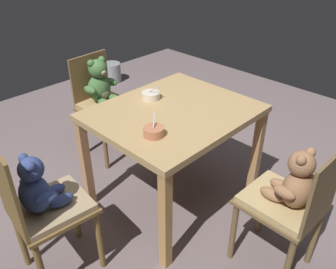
{
  "coord_description": "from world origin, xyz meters",
  "views": [
    {
      "loc": [
        -1.48,
        -1.4,
        1.8
      ],
      "look_at": [
        0.0,
        0.05,
        0.54
      ],
      "focal_mm": 37.25,
      "sensor_mm": 36.0,
      "label": 1
    }
  ],
  "objects_px": {
    "teddy_chair_far_center": "(102,94)",
    "teddy_chair_near_front": "(291,195)",
    "porridge_bowl_cream_far_center": "(151,95)",
    "porridge_bowl_terracotta_near_left": "(154,131)",
    "teddy_chair_near_left": "(41,200)",
    "dining_table": "(173,122)",
    "metal_pail": "(111,72)"
  },
  "relations": [
    {
      "from": "teddy_chair_far_center",
      "to": "porridge_bowl_cream_far_center",
      "type": "relative_size",
      "value": 6.43
    },
    {
      "from": "teddy_chair_near_front",
      "to": "porridge_bowl_terracotta_near_left",
      "type": "distance_m",
      "value": 0.83
    },
    {
      "from": "teddy_chair_far_center",
      "to": "porridge_bowl_terracotta_near_left",
      "type": "bearing_deg",
      "value": -22.31
    },
    {
      "from": "teddy_chair_near_left",
      "to": "teddy_chair_near_front",
      "type": "relative_size",
      "value": 1.08
    },
    {
      "from": "teddy_chair_near_front",
      "to": "metal_pail",
      "type": "height_order",
      "value": "teddy_chair_near_front"
    },
    {
      "from": "dining_table",
      "to": "metal_pail",
      "type": "bearing_deg",
      "value": 63.17
    },
    {
      "from": "porridge_bowl_cream_far_center",
      "to": "metal_pail",
      "type": "distance_m",
      "value": 2.29
    },
    {
      "from": "metal_pail",
      "to": "teddy_chair_near_front",
      "type": "bearing_deg",
      "value": -109.75
    },
    {
      "from": "porridge_bowl_terracotta_near_left",
      "to": "teddy_chair_far_center",
      "type": "bearing_deg",
      "value": 70.76
    },
    {
      "from": "teddy_chair_far_center",
      "to": "teddy_chair_near_front",
      "type": "distance_m",
      "value": 1.74
    },
    {
      "from": "teddy_chair_near_front",
      "to": "dining_table",
      "type": "bearing_deg",
      "value": 1.54
    },
    {
      "from": "teddy_chair_far_center",
      "to": "teddy_chair_near_front",
      "type": "bearing_deg",
      "value": -4.32
    },
    {
      "from": "porridge_bowl_terracotta_near_left",
      "to": "metal_pail",
      "type": "relative_size",
      "value": 0.49
    },
    {
      "from": "teddy_chair_near_left",
      "to": "porridge_bowl_terracotta_near_left",
      "type": "xyz_separation_m",
      "value": [
        0.64,
        -0.19,
        0.23
      ]
    },
    {
      "from": "dining_table",
      "to": "teddy_chair_near_left",
      "type": "relative_size",
      "value": 1.09
    },
    {
      "from": "dining_table",
      "to": "teddy_chair_near_front",
      "type": "distance_m",
      "value": 0.88
    },
    {
      "from": "teddy_chair_near_front",
      "to": "porridge_bowl_cream_far_center",
      "type": "relative_size",
      "value": 6.4
    },
    {
      "from": "teddy_chair_far_center",
      "to": "porridge_bowl_terracotta_near_left",
      "type": "xyz_separation_m",
      "value": [
        -0.35,
        -1.01,
        0.2
      ]
    },
    {
      "from": "teddy_chair_near_front",
      "to": "porridge_bowl_cream_far_center",
      "type": "xyz_separation_m",
      "value": [
        0.01,
        1.11,
        0.22
      ]
    },
    {
      "from": "teddy_chair_near_front",
      "to": "porridge_bowl_cream_far_center",
      "type": "bearing_deg",
      "value": 0.63
    },
    {
      "from": "teddy_chair_near_left",
      "to": "porridge_bowl_cream_far_center",
      "type": "distance_m",
      "value": 1.01
    },
    {
      "from": "teddy_chair_near_left",
      "to": "porridge_bowl_cream_far_center",
      "type": "relative_size",
      "value": 6.89
    },
    {
      "from": "teddy_chair_near_left",
      "to": "teddy_chair_near_front",
      "type": "height_order",
      "value": "teddy_chair_near_left"
    },
    {
      "from": "teddy_chair_near_left",
      "to": "metal_pail",
      "type": "bearing_deg",
      "value": 51.51
    },
    {
      "from": "dining_table",
      "to": "teddy_chair_far_center",
      "type": "height_order",
      "value": "teddy_chair_far_center"
    },
    {
      "from": "metal_pail",
      "to": "teddy_chair_far_center",
      "type": "bearing_deg",
      "value": -129.29
    },
    {
      "from": "teddy_chair_near_left",
      "to": "porridge_bowl_terracotta_near_left",
      "type": "distance_m",
      "value": 0.71
    },
    {
      "from": "porridge_bowl_cream_far_center",
      "to": "metal_pail",
      "type": "height_order",
      "value": "porridge_bowl_cream_far_center"
    },
    {
      "from": "dining_table",
      "to": "porridge_bowl_cream_far_center",
      "type": "xyz_separation_m",
      "value": [
        0.02,
        0.23,
        0.12
      ]
    },
    {
      "from": "teddy_chair_near_left",
      "to": "dining_table",
      "type": "bearing_deg",
      "value": 2.73
    },
    {
      "from": "dining_table",
      "to": "teddy_chair_far_center",
      "type": "bearing_deg",
      "value": 87.36
    },
    {
      "from": "dining_table",
      "to": "teddy_chair_near_front",
      "type": "height_order",
      "value": "teddy_chair_near_front"
    }
  ]
}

